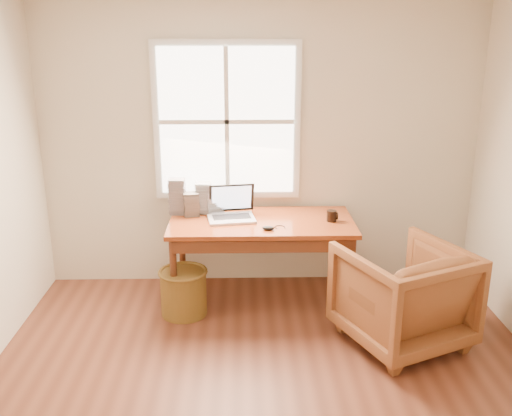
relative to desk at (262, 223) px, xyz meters
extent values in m
cube|color=beige|center=(0.00, 0.46, 0.57)|extent=(4.00, 0.02, 2.60)
cube|color=silver|center=(-0.30, 0.42, 0.82)|extent=(1.32, 0.05, 1.42)
cube|color=white|center=(-0.30, 0.39, 0.82)|extent=(1.20, 0.02, 1.30)
cube|color=silver|center=(-0.30, 0.38, 0.82)|extent=(0.04, 0.02, 1.30)
cube|color=silver|center=(-0.30, 0.38, 0.82)|extent=(1.20, 0.02, 0.04)
cube|color=brown|center=(0.00, 0.00, 0.00)|extent=(1.60, 0.80, 0.04)
imported|color=brown|center=(1.06, -0.76, -0.33)|extent=(1.13, 1.14, 0.79)
cylinder|color=brown|center=(-0.67, -0.27, -0.54)|extent=(0.46, 0.46, 0.39)
ellipsoid|color=black|center=(0.05, -0.25, 0.04)|extent=(0.11, 0.08, 0.03)
cylinder|color=black|center=(0.61, -0.04, 0.07)|extent=(0.10, 0.10, 0.10)
cube|color=#ACB3B8|center=(-0.51, 0.23, 0.16)|extent=(0.14, 0.12, 0.28)
cube|color=#2A292F|center=(-0.62, 0.15, 0.12)|extent=(0.15, 0.14, 0.21)
cube|color=#A7AAB5|center=(-0.75, 0.22, 0.18)|extent=(0.14, 0.13, 0.32)
cube|color=silver|center=(-0.43, 0.24, 0.12)|extent=(0.19, 0.18, 0.19)
camera|label=1|loc=(-0.16, -4.69, 1.62)|focal=40.00mm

